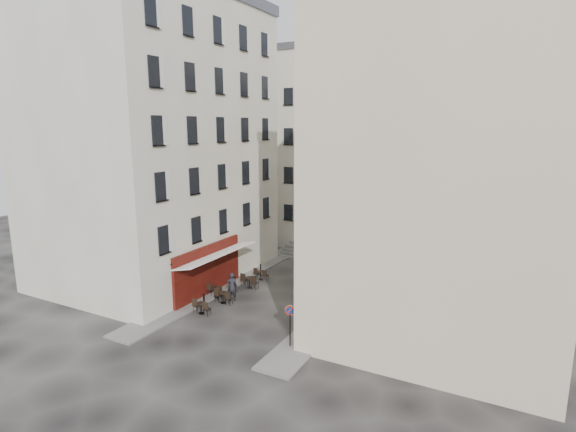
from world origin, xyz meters
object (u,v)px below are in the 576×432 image
Objects in this scene: bistro_table_b at (224,296)px; bistro_table_a at (202,307)px; pedestrian at (232,287)px; no_parking_sign at (290,318)px.

bistro_table_a is at bearing -95.86° from bistro_table_b.
pedestrian is (0.38, 2.74, 0.50)m from bistro_table_a.
bistro_table_b is (0.21, 2.00, 0.03)m from bistro_table_a.
pedestrian reaches higher than bistro_table_b.
bistro_table_b is at bearing 84.14° from bistro_table_a.
bistro_table_a is at bearing 51.84° from pedestrian.
no_parking_sign is 7.55m from bistro_table_b.
bistro_table_b is at bearing 46.19° from pedestrian.
no_parking_sign is 7.10m from bistro_table_a.
bistro_table_a is 2.81m from pedestrian.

